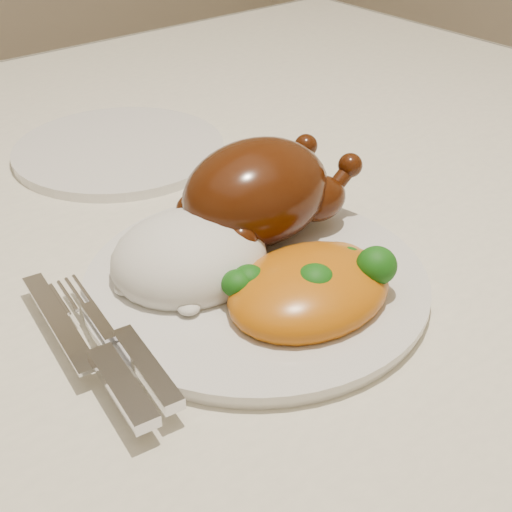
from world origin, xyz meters
TOP-DOWN VIEW (x-y plane):
  - dining_table at (0.00, 0.00)m, footprint 1.60×0.90m
  - tablecloth at (0.00, 0.00)m, footprint 1.73×1.03m
  - dinner_plate at (0.13, -0.19)m, footprint 0.30×0.30m
  - side_plate at (0.18, 0.11)m, footprint 0.23×0.23m
  - roast_chicken at (0.18, -0.14)m, footprint 0.17×0.11m
  - rice_mound at (0.09, -0.15)m, footprint 0.14×0.13m
  - mac_and_cheese at (0.15, -0.24)m, footprint 0.14×0.11m
  - cutlery at (-0.01, -0.21)m, footprint 0.05×0.20m

SIDE VIEW (x-z plane):
  - dining_table at x=0.00m, z-range 0.29..1.05m
  - tablecloth at x=0.00m, z-range 0.65..0.83m
  - side_plate at x=0.18m, z-range 0.77..0.78m
  - dinner_plate at x=0.13m, z-range 0.77..0.78m
  - cutlery at x=-0.01m, z-range 0.78..0.79m
  - mac_and_cheese at x=0.15m, z-range 0.76..0.82m
  - rice_mound at x=0.09m, z-range 0.76..0.83m
  - roast_chicken at x=0.18m, z-range 0.78..0.87m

